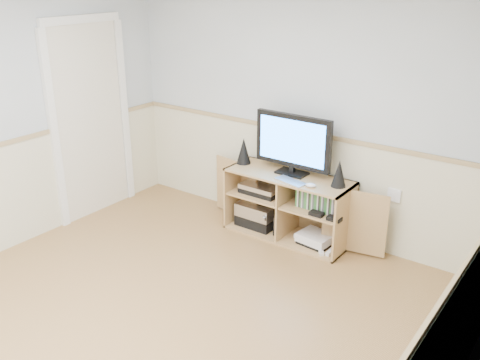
# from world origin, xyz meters

# --- Properties ---
(room) EXTENTS (4.04, 4.54, 2.54)m
(room) POSITION_xyz_m (-0.06, 0.12, 1.22)
(room) COLOR #B2834F
(room) RESTS_ON ground
(media_cabinet) EXTENTS (1.95, 0.47, 0.65)m
(media_cabinet) POSITION_xyz_m (0.04, 2.04, 0.33)
(media_cabinet) COLOR tan
(media_cabinet) RESTS_ON floor
(monitor) EXTENTS (0.79, 0.18, 0.59)m
(monitor) POSITION_xyz_m (0.04, 2.03, 0.97)
(monitor) COLOR black
(monitor) RESTS_ON media_cabinet
(speaker_left) EXTENTS (0.14, 0.14, 0.27)m
(speaker_left) POSITION_xyz_m (-0.51, 2.01, 0.78)
(speaker_left) COLOR black
(speaker_left) RESTS_ON media_cabinet
(speaker_right) EXTENTS (0.14, 0.14, 0.25)m
(speaker_right) POSITION_xyz_m (0.55, 2.01, 0.78)
(speaker_right) COLOR black
(speaker_right) RESTS_ON media_cabinet
(keyboard) EXTENTS (0.33, 0.19, 0.01)m
(keyboard) POSITION_xyz_m (0.14, 1.85, 0.66)
(keyboard) COLOR silver
(keyboard) RESTS_ON media_cabinet
(mouse) EXTENTS (0.11, 0.09, 0.04)m
(mouse) POSITION_xyz_m (0.35, 1.85, 0.67)
(mouse) COLOR white
(mouse) RESTS_ON media_cabinet
(av_components) EXTENTS (0.50, 0.30, 0.47)m
(av_components) POSITION_xyz_m (-0.29, 1.98, 0.22)
(av_components) COLOR black
(av_components) RESTS_ON media_cabinet
(game_consoles) EXTENTS (0.46, 0.30, 0.11)m
(game_consoles) POSITION_xyz_m (0.36, 1.97, 0.07)
(game_consoles) COLOR white
(game_consoles) RESTS_ON media_cabinet
(game_cases) EXTENTS (0.40, 0.14, 0.19)m
(game_cases) POSITION_xyz_m (0.37, 1.97, 0.48)
(game_cases) COLOR #3F8C3F
(game_cases) RESTS_ON media_cabinet
(wall_outlet) EXTENTS (0.12, 0.03, 0.12)m
(wall_outlet) POSITION_xyz_m (1.00, 2.23, 0.60)
(wall_outlet) COLOR white
(wall_outlet) RESTS_ON wall_back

